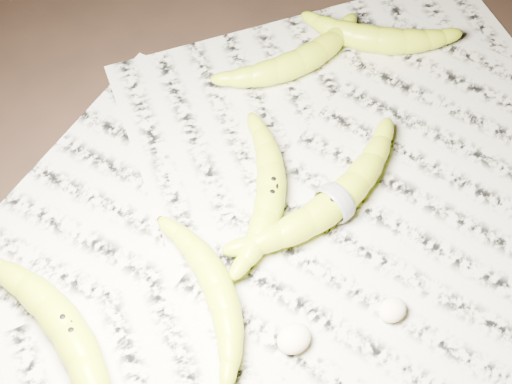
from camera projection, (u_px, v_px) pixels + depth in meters
ground at (288, 222)px, 0.84m from camera, size 3.00×3.00×0.00m
newspaper_patch at (301, 240)px, 0.82m from camera, size 0.90×0.70×0.01m
banana_left_a at (68, 331)px, 0.73m from camera, size 0.07×0.23×0.04m
banana_left_b at (219, 287)px, 0.76m from camera, size 0.10×0.19×0.03m
banana_center at (271, 191)px, 0.83m from camera, size 0.18×0.18×0.04m
banana_taped at (335, 201)px, 0.82m from camera, size 0.24×0.08×0.04m
banana_upper_a at (299, 60)px, 0.94m from camera, size 0.20×0.08×0.04m
banana_upper_b at (379, 38)px, 0.96m from camera, size 0.17×0.18×0.04m
measuring_tape at (335, 201)px, 0.82m from camera, size 0.01×0.05×0.05m
flesh_chunk_a at (294, 337)px, 0.74m from camera, size 0.04×0.03×0.02m
flesh_chunk_c at (393, 308)px, 0.76m from camera, size 0.03×0.03×0.02m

